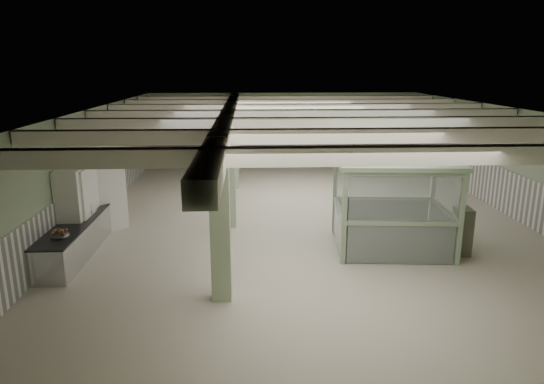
{
  "coord_description": "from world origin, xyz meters",
  "views": [
    {
      "loc": [
        -1.9,
        -15.76,
        4.93
      ],
      "look_at": [
        -1.19,
        -1.79,
        1.3
      ],
      "focal_mm": 32.0,
      "sensor_mm": 36.0,
      "label": 1
    }
  ],
  "objects_px": {
    "prep_counter": "(82,232)",
    "guard_booth": "(393,188)",
    "filing_cabinet": "(462,231)",
    "walkin_cooler": "(84,200)"
  },
  "relations": [
    {
      "from": "prep_counter",
      "to": "filing_cabinet",
      "type": "height_order",
      "value": "filing_cabinet"
    },
    {
      "from": "prep_counter",
      "to": "walkin_cooler",
      "type": "bearing_deg",
      "value": 97.36
    },
    {
      "from": "guard_booth",
      "to": "walkin_cooler",
      "type": "bearing_deg",
      "value": 177.59
    },
    {
      "from": "guard_booth",
      "to": "filing_cabinet",
      "type": "xyz_separation_m",
      "value": [
        1.77,
        -0.57,
        -1.09
      ]
    },
    {
      "from": "walkin_cooler",
      "to": "guard_booth",
      "type": "bearing_deg",
      "value": -7.09
    },
    {
      "from": "prep_counter",
      "to": "guard_booth",
      "type": "bearing_deg",
      "value": -2.85
    },
    {
      "from": "filing_cabinet",
      "to": "guard_booth",
      "type": "bearing_deg",
      "value": 167.07
    },
    {
      "from": "filing_cabinet",
      "to": "prep_counter",
      "type": "bearing_deg",
      "value": 179.53
    },
    {
      "from": "walkin_cooler",
      "to": "filing_cabinet",
      "type": "distance_m",
      "value": 10.6
    },
    {
      "from": "prep_counter",
      "to": "filing_cabinet",
      "type": "xyz_separation_m",
      "value": [
        10.37,
        -1.0,
        0.18
      ]
    }
  ]
}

